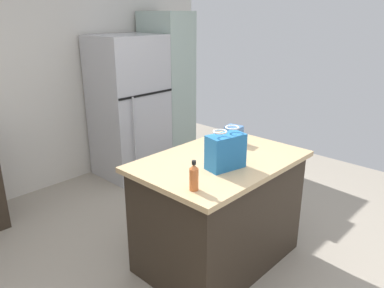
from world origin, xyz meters
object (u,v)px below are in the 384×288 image
refrigerator (129,107)px  shopping_bag (226,151)px  tall_cabinet (167,89)px  bottle (194,177)px  kitchen_island (219,211)px  small_box (234,134)px

refrigerator → shopping_bag: refrigerator is taller
refrigerator → tall_cabinet: 0.67m
tall_cabinet → bottle: bearing=-129.8°
refrigerator → bottle: size_ratio=8.64×
kitchen_island → bottle: bottle is taller
kitchen_island → refrigerator: size_ratio=0.76×
kitchen_island → shopping_bag: bearing=-129.0°
kitchen_island → refrigerator: bearing=71.5°
refrigerator → small_box: (-0.30, -1.86, 0.12)m
tall_cabinet → shopping_bag: size_ratio=6.63×
refrigerator → bottle: bearing=-118.3°
shopping_bag → small_box: size_ratio=2.01×
refrigerator → shopping_bag: (-0.79, -2.16, 0.18)m
refrigerator → bottle: 2.55m
refrigerator → small_box: 1.89m
kitchen_island → shopping_bag: shopping_bag is taller
shopping_bag → bottle: size_ratio=1.50×
tall_cabinet → small_box: (-0.96, -1.86, -0.01)m
small_box → kitchen_island: bearing=-157.3°
kitchen_island → small_box: size_ratio=8.78×
bottle → refrigerator: bearing=61.7°
refrigerator → tall_cabinet: bearing=0.0°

